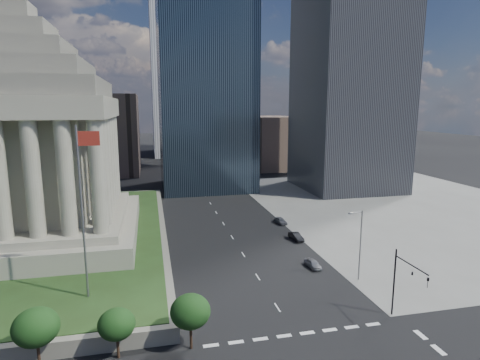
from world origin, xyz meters
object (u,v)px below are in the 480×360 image
object	(u,v)px
parked_sedan_near	(313,264)
parked_sedan_far	(281,221)
traffic_signal_ne	(404,278)
street_lamp_north	(359,241)
war_memorial	(22,122)
parked_sedan_mid	(296,237)
flagpole	(83,204)

from	to	relation	value
parked_sedan_near	parked_sedan_far	distance (m)	22.97
traffic_signal_ne	street_lamp_north	size ratio (longest dim) A/B	0.80
street_lamp_north	parked_sedan_near	bearing A→B (deg)	128.38
war_memorial	parked_sedan_near	world-z (taller)	war_memorial
war_memorial	parked_sedan_far	size ratio (longest dim) A/B	9.92
parked_sedan_near	parked_sedan_mid	bearing A→B (deg)	76.08
war_memorial	parked_sedan_far	xyz separation A→B (m)	(45.50, 5.29, -20.73)
street_lamp_north	parked_sedan_near	size ratio (longest dim) A/B	2.75
flagpole	parked_sedan_far	size ratio (longest dim) A/B	5.09
flagpole	parked_sedan_near	distance (m)	33.89
street_lamp_north	parked_sedan_far	bearing A→B (deg)	93.70
parked_sedan_mid	parked_sedan_far	world-z (taller)	parked_sedan_far
flagpole	parked_sedan_far	bearing A→B (deg)	41.31
war_memorial	parked_sedan_near	distance (m)	50.88
parked_sedan_mid	parked_sedan_far	distance (m)	10.42
war_memorial	flagpole	bearing A→B (deg)	-63.11
parked_sedan_near	parked_sedan_mid	size ratio (longest dim) A/B	0.92
war_memorial	parked_sedan_near	size ratio (longest dim) A/B	10.72
flagpole	parked_sedan_far	distance (m)	46.08
parked_sedan_mid	flagpole	bearing A→B (deg)	-157.05
parked_sedan_near	parked_sedan_far	xyz separation A→B (m)	(2.50, 22.83, 0.05)
street_lamp_north	parked_sedan_mid	xyz separation A→B (m)	(-2.35, 17.89, -5.01)
traffic_signal_ne	parked_sedan_mid	bearing A→B (deg)	92.99
flagpole	street_lamp_north	distance (m)	35.95
street_lamp_north	parked_sedan_far	xyz separation A→B (m)	(-1.83, 28.29, -4.99)
flagpole	parked_sedan_mid	distance (m)	39.85
war_memorial	traffic_signal_ne	xyz separation A→B (m)	(46.50, -34.30, -16.15)
parked_sedan_near	parked_sedan_mid	world-z (taller)	parked_sedan_mid
parked_sedan_near	parked_sedan_far	world-z (taller)	parked_sedan_far
parked_sedan_mid	parked_sedan_far	bearing A→B (deg)	80.13
traffic_signal_ne	war_memorial	bearing A→B (deg)	143.58
parked_sedan_near	parked_sedan_mid	distance (m)	12.58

